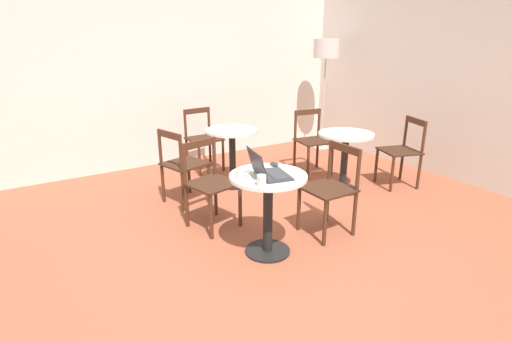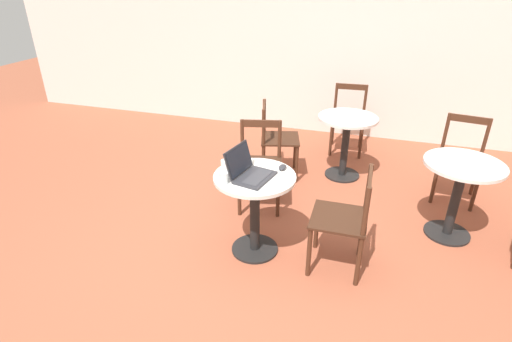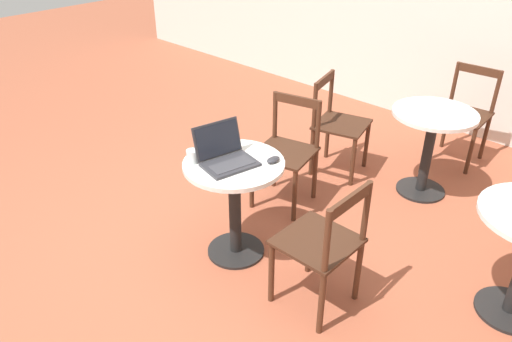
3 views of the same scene
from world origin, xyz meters
The scene contains 11 objects.
ground_plane centered at (0.00, 0.00, 0.00)m, with size 16.00×16.00×0.00m, color #9E5138.
cafe_table_near centered at (0.12, 0.27, 0.51)m, with size 0.64×0.64×0.71m.
cafe_table_far centered at (0.67, 1.87, 0.51)m, with size 0.64×0.64×0.71m.
chair_near_back centered at (-0.06, 1.00, 0.44)m, with size 0.50×0.50×0.84m.
chair_near_right centered at (0.83, 0.27, 0.44)m, with size 0.42×0.42×0.84m.
chair_far_left centered at (-0.06, 1.67, 0.44)m, with size 0.51×0.51×0.84m.
chair_far_back centered at (0.63, 2.62, 0.44)m, with size 0.44×0.44×0.84m.
laptop centered at (0.10, 0.23, 0.76)m, with size 0.35×0.37×0.23m.
mouse centered at (0.30, 0.44, 0.73)m, with size 0.06×0.10×0.03m.
mug centered at (-0.12, 0.29, 0.75)m, with size 0.12×0.08×0.08m.
drinking_glass centered at (-0.06, 0.09, 0.75)m, with size 0.07×0.07×0.09m.
Camera 3 is at (2.09, -1.61, 2.23)m, focal length 35.00 mm.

